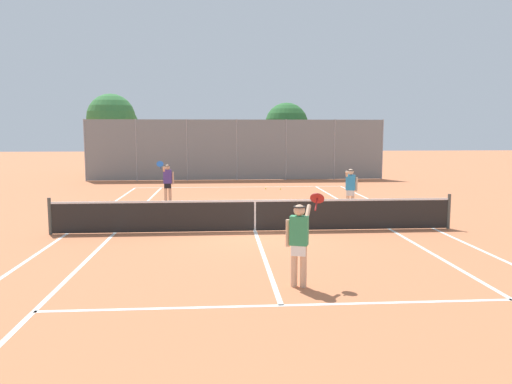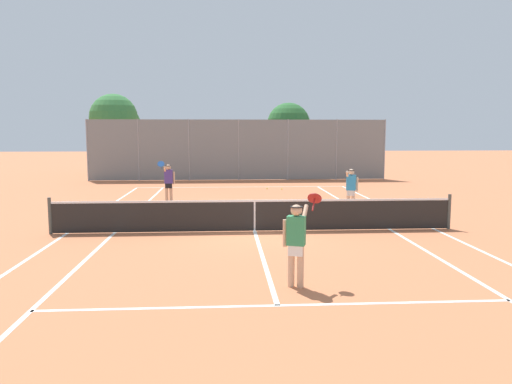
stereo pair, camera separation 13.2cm
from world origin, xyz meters
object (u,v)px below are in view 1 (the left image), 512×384
object	(u,v)px
player_far_right	(350,188)
tree_behind_left	(114,120)
loose_tennis_ball_2	(277,215)
player_far_left	(168,181)
tennis_net	(255,215)
loose_tennis_ball_0	(280,189)
player_near_side	(299,239)
loose_tennis_ball_3	(266,189)
loose_tennis_ball_1	(272,205)
tree_behind_right	(287,125)

from	to	relation	value
player_far_right	tree_behind_left	distance (m)	20.58
loose_tennis_ball_2	player_far_left	bearing A→B (deg)	139.39
tennis_net	loose_tennis_ball_0	world-z (taller)	tennis_net
player_far_left	loose_tennis_ball_0	xyz separation A→B (m)	(5.25, 4.43, -0.89)
player_near_side	loose_tennis_ball_3	world-z (taller)	player_near_side
player_far_right	loose_tennis_ball_1	xyz separation A→B (m)	(-2.71, 1.88, -0.88)
loose_tennis_ball_0	player_near_side	bearing A→B (deg)	-95.65
player_near_side	loose_tennis_ball_2	bearing A→B (deg)	86.57
tree_behind_left	loose_tennis_ball_2	bearing A→B (deg)	-62.27
loose_tennis_ball_3	loose_tennis_ball_2	bearing A→B (deg)	-92.55
tennis_net	tree_behind_left	xyz separation A→B (m)	(-8.12, 19.85, 3.23)
loose_tennis_ball_0	loose_tennis_ball_2	distance (m)	8.06
loose_tennis_ball_3	player_far_right	bearing A→B (deg)	-72.10
player_far_left	tree_behind_left	world-z (taller)	tree_behind_left
loose_tennis_ball_1	tree_behind_right	bearing A→B (deg)	79.77
tree_behind_right	loose_tennis_ball_2	bearing A→B (deg)	-98.90
loose_tennis_ball_0	tree_behind_left	distance (m)	14.24
player_far_left	tree_behind_right	bearing A→B (deg)	60.90
loose_tennis_ball_0	player_far_left	bearing A→B (deg)	-139.87
player_far_right	loose_tennis_ball_3	bearing A→B (deg)	107.90
player_near_side	tree_behind_left	xyz separation A→B (m)	(-8.59, 25.23, 2.81)
loose_tennis_ball_3	loose_tennis_ball_1	bearing A→B (deg)	-92.76
player_near_side	tree_behind_right	world-z (taller)	tree_behind_right
player_far_left	loose_tennis_ball_3	size ratio (longest dim) A/B	26.88
loose_tennis_ball_3	player_near_side	bearing A→B (deg)	-92.98
player_far_right	tree_behind_right	bearing A→B (deg)	91.56
player_far_right	loose_tennis_ball_0	world-z (taller)	player_far_right
player_near_side	tree_behind_right	distance (m)	23.60
tennis_net	loose_tennis_ball_0	bearing A→B (deg)	79.06
tennis_net	player_near_side	distance (m)	5.41
loose_tennis_ball_0	loose_tennis_ball_1	distance (m)	5.53
loose_tennis_ball_0	player_far_right	bearing A→B (deg)	-76.94
loose_tennis_ball_3	tree_behind_right	distance (m)	8.11
tennis_net	loose_tennis_ball_3	size ratio (longest dim) A/B	181.82
tree_behind_left	tennis_net	bearing A→B (deg)	-67.76
loose_tennis_ball_0	tennis_net	bearing A→B (deg)	-100.94
loose_tennis_ball_2	loose_tennis_ball_3	world-z (taller)	same
tree_behind_left	tree_behind_right	size ratio (longest dim) A/B	1.13
player_near_side	loose_tennis_ball_0	xyz separation A→B (m)	(1.58, 15.97, -0.89)
player_far_left	loose_tennis_ball_2	size ratio (longest dim) A/B	26.88
tennis_net	player_near_side	xyz separation A→B (m)	(0.47, -5.37, 0.42)
player_near_side	tree_behind_right	bearing A→B (deg)	82.96
tennis_net	loose_tennis_ball_2	bearing A→B (deg)	70.08
player_far_right	loose_tennis_ball_1	size ratio (longest dim) A/B	24.24
loose_tennis_ball_2	tree_behind_right	bearing A→B (deg)	81.10
tennis_net	player_far_left	size ratio (longest dim) A/B	6.76
player_far_left	tree_behind_left	bearing A→B (deg)	109.75
tree_behind_left	player_far_right	bearing A→B (deg)	-54.41
tree_behind_right	tree_behind_left	bearing A→B (deg)	170.47
loose_tennis_ball_1	tree_behind_left	world-z (taller)	tree_behind_left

